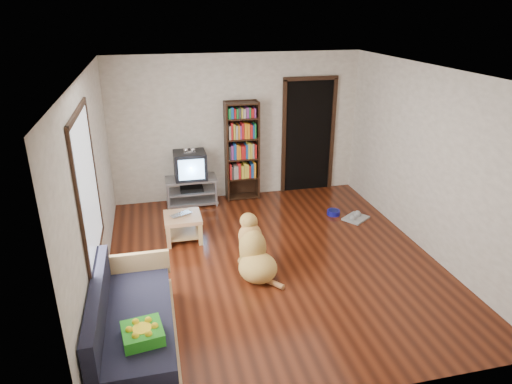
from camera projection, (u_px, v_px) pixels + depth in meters
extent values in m
plane|color=#57200E|center=(272.00, 260.00, 6.44)|extent=(5.00, 5.00, 0.00)
plane|color=white|center=(275.00, 72.00, 5.45)|extent=(5.00, 5.00, 0.00)
plane|color=silver|center=(237.00, 128.00, 8.20)|extent=(4.50, 0.00, 4.50)
plane|color=silver|center=(355.00, 276.00, 3.69)|extent=(4.50, 0.00, 4.50)
plane|color=silver|center=(93.00, 188.00, 5.47)|extent=(0.00, 5.00, 5.00)
plane|color=silver|center=(428.00, 161.00, 6.42)|extent=(0.00, 5.00, 5.00)
cube|color=green|center=(143.00, 334.00, 4.27)|extent=(0.42, 0.42, 0.12)
imported|color=silver|center=(182.00, 216.00, 6.84)|extent=(0.39, 0.34, 0.03)
cylinder|color=navy|center=(333.00, 212.00, 7.83)|extent=(0.22, 0.22, 0.08)
cube|color=#A0A0A0|center=(356.00, 218.00, 7.68)|extent=(0.51, 0.49, 0.03)
cube|color=white|center=(88.00, 188.00, 4.95)|extent=(0.02, 1.30, 1.60)
cube|color=black|center=(77.00, 113.00, 4.64)|extent=(0.03, 1.42, 0.06)
cube|color=black|center=(98.00, 254.00, 5.26)|extent=(0.03, 1.42, 0.06)
cube|color=black|center=(80.00, 214.00, 4.32)|extent=(0.03, 0.06, 1.70)
cube|color=black|center=(94.00, 167.00, 5.58)|extent=(0.03, 0.06, 1.70)
cube|color=black|center=(308.00, 137.00, 8.56)|extent=(0.90, 0.02, 2.10)
cube|color=black|center=(284.00, 139.00, 8.45)|extent=(0.07, 0.05, 2.14)
cube|color=black|center=(332.00, 135.00, 8.65)|extent=(0.07, 0.05, 2.14)
cube|color=black|center=(311.00, 78.00, 8.14)|extent=(1.03, 0.05, 0.07)
cube|color=#99999E|center=(191.00, 179.00, 8.09)|extent=(0.90, 0.45, 0.04)
cube|color=#99999E|center=(192.00, 191.00, 8.18)|extent=(0.86, 0.42, 0.03)
cube|color=#99999E|center=(192.00, 201.00, 8.25)|extent=(0.90, 0.45, 0.04)
cylinder|color=#99999E|center=(168.00, 197.00, 7.91)|extent=(0.04, 0.04, 0.50)
cylinder|color=#99999E|center=(216.00, 193.00, 8.09)|extent=(0.04, 0.04, 0.50)
cylinder|color=#99999E|center=(167.00, 189.00, 8.27)|extent=(0.04, 0.04, 0.50)
cylinder|color=#99999E|center=(213.00, 185.00, 8.45)|extent=(0.04, 0.04, 0.50)
cube|color=black|center=(191.00, 188.00, 8.16)|extent=(0.40, 0.30, 0.07)
cube|color=black|center=(190.00, 165.00, 7.99)|extent=(0.55, 0.48, 0.48)
cube|color=black|center=(189.00, 162.00, 8.17)|extent=(0.40, 0.14, 0.36)
cube|color=#8CBFF2|center=(191.00, 170.00, 7.77)|extent=(0.44, 0.02, 0.36)
cube|color=silver|center=(190.00, 152.00, 7.85)|extent=(0.20, 0.07, 0.02)
sphere|color=silver|center=(186.00, 150.00, 7.82)|extent=(0.09, 0.09, 0.09)
sphere|color=silver|center=(193.00, 150.00, 7.85)|extent=(0.09, 0.09, 0.09)
cube|color=black|center=(226.00, 152.00, 8.15)|extent=(0.03, 0.30, 1.80)
cube|color=black|center=(257.00, 150.00, 8.27)|extent=(0.03, 0.30, 1.80)
cube|color=black|center=(240.00, 149.00, 8.34)|extent=(0.60, 0.02, 1.80)
cube|color=black|center=(243.00, 196.00, 8.54)|extent=(0.56, 0.28, 0.02)
cube|color=black|center=(242.00, 177.00, 8.40)|extent=(0.56, 0.28, 0.03)
cube|color=black|center=(242.00, 158.00, 8.26)|extent=(0.56, 0.28, 0.02)
cube|color=black|center=(242.00, 138.00, 8.12)|extent=(0.56, 0.28, 0.02)
cube|color=black|center=(242.00, 118.00, 7.98)|extent=(0.56, 0.28, 0.02)
cube|color=black|center=(241.00, 103.00, 7.89)|extent=(0.56, 0.28, 0.02)
cube|color=tan|center=(138.00, 339.00, 4.75)|extent=(0.80, 1.80, 0.22)
cube|color=#1E1E2D|center=(136.00, 322.00, 4.66)|extent=(0.74, 1.74, 0.18)
cube|color=#1E1E2D|center=(98.00, 305.00, 4.49)|extent=(0.12, 1.74, 0.40)
cube|color=tan|center=(135.00, 265.00, 5.37)|extent=(0.80, 0.06, 0.30)
cube|color=tan|center=(183.00, 217.00, 6.88)|extent=(0.55, 0.55, 0.06)
cube|color=tan|center=(184.00, 233.00, 6.98)|extent=(0.45, 0.45, 0.03)
cube|color=tan|center=(169.00, 238.00, 6.70)|extent=(0.06, 0.06, 0.34)
cube|color=#D8BA6F|center=(200.00, 235.00, 6.79)|extent=(0.06, 0.06, 0.34)
cube|color=tan|center=(167.00, 224.00, 7.12)|extent=(0.06, 0.06, 0.34)
cube|color=tan|center=(197.00, 221.00, 7.22)|extent=(0.06, 0.06, 0.34)
ellipsoid|color=#DAB954|center=(258.00, 268.00, 5.96)|extent=(0.57, 0.61, 0.37)
ellipsoid|color=tan|center=(253.00, 247.00, 6.06)|extent=(0.41, 0.44, 0.49)
ellipsoid|color=tan|center=(250.00, 236.00, 6.10)|extent=(0.35, 0.33, 0.35)
ellipsoid|color=#B99C47|center=(248.00, 221.00, 6.08)|extent=(0.26, 0.28, 0.22)
ellipsoid|color=#B48845|center=(246.00, 219.00, 6.20)|extent=(0.12, 0.20, 0.09)
sphere|color=black|center=(243.00, 216.00, 6.27)|extent=(0.04, 0.04, 0.04)
ellipsoid|color=tan|center=(243.00, 224.00, 6.02)|extent=(0.06, 0.08, 0.15)
ellipsoid|color=tan|center=(255.00, 222.00, 6.08)|extent=(0.06, 0.08, 0.15)
cylinder|color=tan|center=(242.00, 251.00, 6.27)|extent=(0.09, 0.13, 0.41)
cylinder|color=tan|center=(253.00, 249.00, 6.32)|extent=(0.09, 0.13, 0.41)
sphere|color=tan|center=(241.00, 261.00, 6.38)|extent=(0.10, 0.10, 0.10)
sphere|color=tan|center=(252.00, 259.00, 6.43)|extent=(0.10, 0.10, 0.10)
cylinder|color=tan|center=(273.00, 283.00, 5.86)|extent=(0.27, 0.32, 0.08)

